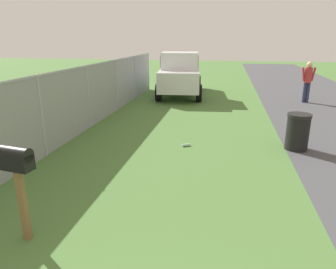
# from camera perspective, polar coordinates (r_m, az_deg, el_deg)

# --- Properties ---
(mailbox) EXTENTS (0.27, 0.47, 1.39)m
(mailbox) POSITION_cam_1_polar(r_m,az_deg,el_deg) (4.60, -25.89, -5.41)
(mailbox) COLOR brown
(mailbox) RESTS_ON ground
(pickup_truck) EXTENTS (5.20, 2.46, 2.09)m
(pickup_truck) POSITION_cam_1_polar(r_m,az_deg,el_deg) (15.40, 2.27, 11.21)
(pickup_truck) COLOR silver
(pickup_truck) RESTS_ON ground
(trash_bin) EXTENTS (0.58, 0.58, 0.93)m
(trash_bin) POSITION_cam_1_polar(r_m,az_deg,el_deg) (8.51, 22.64, 0.48)
(trash_bin) COLOR black
(trash_bin) RESTS_ON ground
(pedestrian) EXTENTS (0.30, 0.58, 1.76)m
(pedestrian) POSITION_cam_1_polar(r_m,az_deg,el_deg) (14.95, 24.22, 9.25)
(pedestrian) COLOR #2D3351
(pedestrian) RESTS_ON ground
(fence_section) EXTENTS (15.47, 0.07, 1.94)m
(fence_section) POSITION_cam_1_polar(r_m,az_deg,el_deg) (10.05, -14.41, 7.06)
(fence_section) COLOR #9EA3A8
(fence_section) RESTS_ON ground
(litter_bottle_midfield_b) EXTENTS (0.17, 0.23, 0.07)m
(litter_bottle_midfield_b) POSITION_cam_1_polar(r_m,az_deg,el_deg) (8.22, 3.33, -1.92)
(litter_bottle_midfield_b) COLOR #B2D8BF
(litter_bottle_midfield_b) RESTS_ON ground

